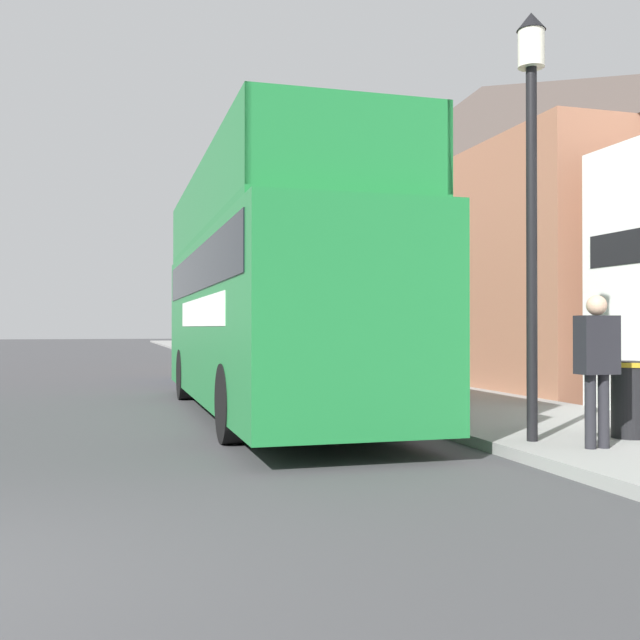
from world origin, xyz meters
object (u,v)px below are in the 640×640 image
parked_car_ahead_of_bus (228,356)px  lamp_post_nearest (531,148)px  lamp_post_third (270,274)px  litter_bin (630,397)px  lamp_post_second (341,245)px  pedestrian_second (597,356)px  tour_bus (266,305)px

parked_car_ahead_of_bus → lamp_post_nearest: 13.36m
lamp_post_nearest → lamp_post_third: 14.71m
parked_car_ahead_of_bus → lamp_post_nearest: lamp_post_nearest is taller
lamp_post_third → litter_bin: bearing=-84.9°
lamp_post_nearest → lamp_post_second: lamp_post_nearest is taller
lamp_post_nearest → lamp_post_third: bearing=90.0°
lamp_post_third → pedestrian_second: bearing=-88.4°
lamp_post_third → parked_car_ahead_of_bus: bearing=-132.0°
litter_bin → lamp_post_second: bearing=100.4°
tour_bus → lamp_post_second: bearing=50.0°
parked_car_ahead_of_bus → pedestrian_second: 13.77m
parked_car_ahead_of_bus → litter_bin: (2.92, -13.03, -0.06)m
pedestrian_second → litter_bin: size_ratio=1.83×
parked_car_ahead_of_bus → pedestrian_second: bearing=-83.7°
parked_car_ahead_of_bus → litter_bin: size_ratio=4.74×
lamp_post_nearest → lamp_post_third: (-0.01, 14.70, -0.52)m
tour_bus → pedestrian_second: size_ratio=5.90×
tour_bus → lamp_post_third: size_ratio=2.36×
parked_car_ahead_of_bus → litter_bin: 13.35m
lamp_post_third → tour_bus: bearing=-102.8°
litter_bin → tour_bus: bearing=126.2°
tour_bus → lamp_post_nearest: size_ratio=1.97×
lamp_post_second → lamp_post_third: size_ratio=1.05×
tour_bus → lamp_post_nearest: lamp_post_nearest is taller
tour_bus → pedestrian_second: 6.12m
tour_bus → lamp_post_third: bearing=77.7°
tour_bus → litter_bin: (3.57, -4.88, -1.25)m
pedestrian_second → lamp_post_second: lamp_post_second is taller
parked_car_ahead_of_bus → pedestrian_second: size_ratio=2.59×
lamp_post_second → litter_bin: (1.37, -7.46, -2.64)m
pedestrian_second → lamp_post_third: bearing=91.6°
parked_car_ahead_of_bus → lamp_post_nearest: (1.61, -12.92, 2.97)m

